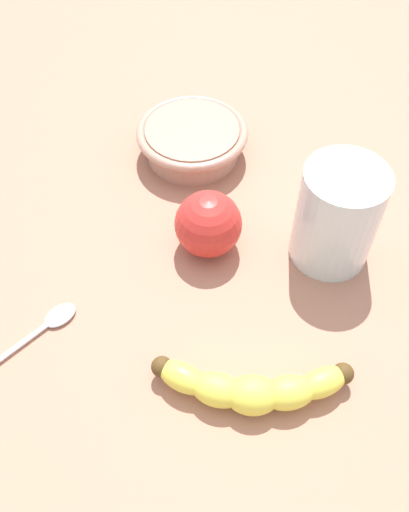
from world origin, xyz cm
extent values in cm
cube|color=#AE745C|center=(0.00, 0.00, 1.50)|extent=(120.00, 120.00, 3.00)
ellipsoid|color=#EEDE49|center=(3.33, 15.03, 4.91)|extent=(5.82, 4.83, 2.75)
ellipsoid|color=#EEDE49|center=(0.15, 16.27, 4.91)|extent=(5.80, 4.50, 3.28)
ellipsoid|color=#EEDE49|center=(-3.23, 16.78, 4.91)|extent=(5.26, 3.99, 3.82)
ellipsoid|color=#EEDE49|center=(-6.63, 16.51, 4.91)|extent=(5.66, 4.20, 3.28)
ellipsoid|color=#EEDE49|center=(-9.88, 15.48, 4.91)|extent=(5.81, 4.60, 2.75)
sphere|color=#513819|center=(5.37, 13.95, 4.91)|extent=(2.10, 2.10, 2.10)
sphere|color=#513819|center=(-11.99, 14.54, 4.91)|extent=(2.10, 2.10, 2.10)
cylinder|color=silver|center=(-12.89, -1.83, 9.09)|extent=(8.99, 8.99, 12.18)
cylinder|color=#F7BF72|center=(-12.89, -1.83, 7.95)|extent=(8.49, 8.49, 9.39)
cylinder|color=tan|center=(3.06, -18.24, 5.17)|extent=(12.23, 12.23, 4.35)
torus|color=tan|center=(3.06, -18.24, 6.75)|extent=(14.49, 14.49, 1.20)
sphere|color=red|center=(0.94, -2.57, 6.80)|extent=(7.61, 7.61, 7.61)
ellipsoid|color=silver|center=(16.58, 7.31, 3.40)|extent=(4.24, 4.25, 0.80)
cube|color=silver|center=(20.21, 10.96, 3.40)|extent=(6.35, 6.38, 0.25)
camera|label=1|loc=(1.10, 37.94, 53.86)|focal=39.01mm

